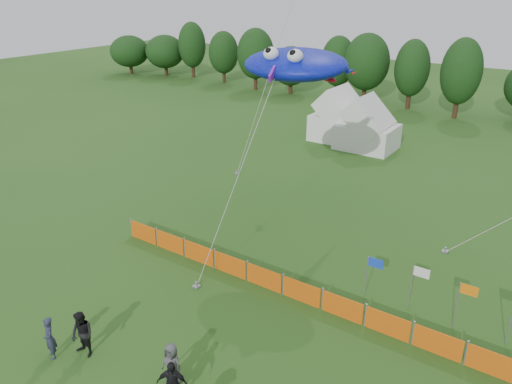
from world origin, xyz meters
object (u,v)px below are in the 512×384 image
Objects in this scene: tent_right at (367,129)px; stingray_kite at (299,64)px; spectator_e at (172,364)px; spectator_d at (172,384)px; barrier_fence at (282,285)px; tent_left at (339,118)px; spectator_b at (82,335)px; spectator_a at (50,338)px.

stingray_kite is (2.74, -16.77, 7.75)m from tent_right.
spectator_d is at bearing -48.81° from spectator_e.
barrier_fence is 6.92m from spectator_e.
spectator_b is (4.47, -31.20, -0.94)m from tent_left.
spectator_d is (4.51, 0.13, -0.05)m from spectator_b.
tent_right reaches higher than spectator_e.
tent_left reaches higher than spectator_d.
barrier_fence is at bearing 62.05° from spectator_b.
spectator_d is (5.44, 0.90, 0.03)m from spectator_a.
barrier_fence is 11.33× the size of spectator_a.
spectator_a is 1.22m from spectator_b.
tent_right is 18.67m from stingray_kite.
tent_left reaches higher than barrier_fence.
spectator_a reaches higher than spectator_e.
tent_left is 20.29m from stingray_kite.
barrier_fence is 10.99× the size of spectator_d.
spectator_b is (1.28, -30.10, -0.76)m from tent_right.
spectator_d is at bearing 1.76° from spectator_b.
stingray_kite is at bearing 83.89° from spectator_b.
tent_left is 25.03m from barrier_fence.
barrier_fence is at bearing -64.44° from stingray_kite.
stingray_kite is at bearing 73.78° from spectator_d.
spectator_e is (5.12, -29.26, -0.86)m from tent_right.
spectator_a is at bearing -89.35° from tent_right.
tent_right reaches higher than spectator_d.
stingray_kite is at bearing -80.70° from tent_right.
tent_left is at bearing 110.15° from barrier_fence.
tent_right is 0.24× the size of barrier_fence.
spectator_a is 1.02× the size of spectator_e.
spectator_a is 5.03m from spectator_e.
spectator_b is 4.51m from spectator_d.
barrier_fence is (5.42, -22.36, -1.22)m from tent_right.
spectator_d is (5.79, -29.97, -0.81)m from tent_right.
tent_right is at bearing 97.88° from spectator_e.
stingray_kite reaches higher than tent_right.
stingray_kite is (2.39, 14.11, 8.59)m from spectator_a.
barrier_fence is 11.59× the size of spectator_e.
stingray_kite is (-2.67, 5.59, 8.97)m from barrier_fence.
tent_right is 29.72m from spectator_e.
spectator_b reaches higher than barrier_fence.
tent_right is 23.03m from barrier_fence.
stingray_kite reaches higher than spectator_d.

